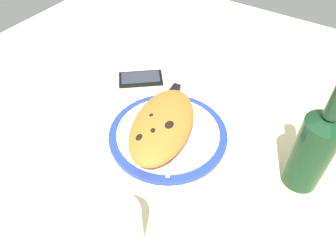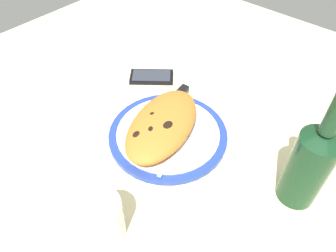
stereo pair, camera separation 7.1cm
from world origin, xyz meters
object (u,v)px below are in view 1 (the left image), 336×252
(calzone, at_px, (162,125))
(water_glass, at_px, (121,228))
(fork, at_px, (182,143))
(wine_bottle, at_px, (314,148))
(plate, at_px, (168,134))
(knife, at_px, (164,104))
(smartphone, at_px, (141,79))

(calzone, distance_m, water_glass, 0.26)
(fork, height_order, wine_bottle, wine_bottle)
(plate, xyz_separation_m, fork, (-0.01, -0.05, 0.01))
(plate, height_order, wine_bottle, wine_bottle)
(plate, bearing_deg, calzone, 128.04)
(calzone, distance_m, wine_bottle, 0.32)
(water_glass, bearing_deg, wine_bottle, -36.82)
(calzone, relative_size, water_glass, 2.98)
(knife, xyz_separation_m, water_glass, (-0.33, -0.13, 0.02))
(plate, bearing_deg, water_glass, -164.80)
(wine_bottle, bearing_deg, water_glass, 143.18)
(plate, xyz_separation_m, knife, (0.07, 0.06, 0.01))
(calzone, bearing_deg, water_glass, -162.13)
(plate, distance_m, water_glass, 0.27)
(smartphone, bearing_deg, plate, -127.06)
(water_glass, height_order, wine_bottle, wine_bottle)
(smartphone, distance_m, water_glass, 0.47)
(wine_bottle, bearing_deg, plate, 99.44)
(fork, bearing_deg, smartphone, 56.80)
(fork, relative_size, water_glass, 1.79)
(plate, height_order, knife, knife)
(knife, height_order, water_glass, water_glass)
(plate, distance_m, wine_bottle, 0.32)
(plate, distance_m, smartphone, 0.23)
(calzone, bearing_deg, smartphone, 49.74)
(fork, distance_m, water_glass, 0.25)
(calzone, distance_m, smartphone, 0.23)
(calzone, xyz_separation_m, smartphone, (0.15, 0.17, -0.03))
(calzone, relative_size, wine_bottle, 1.07)
(knife, relative_size, water_glass, 2.56)
(water_glass, bearing_deg, fork, 5.48)
(calzone, height_order, smartphone, calzone)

